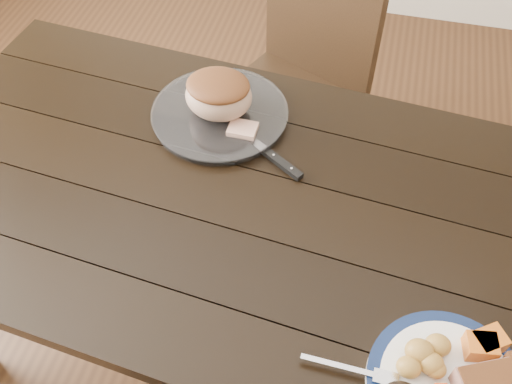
% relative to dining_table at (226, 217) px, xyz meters
% --- Properties ---
extents(ground, '(4.00, 4.00, 0.00)m').
position_rel_dining_table_xyz_m(ground, '(-0.00, 0.00, -0.66)').
color(ground, '#472B16').
rests_on(ground, ground).
extents(dining_table, '(1.68, 1.05, 0.75)m').
position_rel_dining_table_xyz_m(dining_table, '(0.00, 0.00, 0.00)').
color(dining_table, black).
rests_on(dining_table, ground).
extents(chair_far, '(0.56, 0.56, 0.93)m').
position_rel_dining_table_xyz_m(chair_far, '(0.05, 0.73, -0.13)').
color(chair_far, black).
rests_on(chair_far, ground).
extents(serving_platter, '(0.34, 0.34, 0.02)m').
position_rel_dining_table_xyz_m(serving_platter, '(-0.08, 0.24, 0.10)').
color(serving_platter, white).
rests_on(serving_platter, dining_table).
extents(roasted_potatoes, '(0.09, 0.10, 0.05)m').
position_rel_dining_table_xyz_m(roasted_potatoes, '(0.46, -0.31, 0.13)').
color(roasted_potatoes, gold).
rests_on(roasted_potatoes, dinner_plate).
extents(pumpkin_wedges, '(0.08, 0.07, 0.04)m').
position_rel_dining_table_xyz_m(pumpkin_wedges, '(0.57, -0.26, 0.13)').
color(pumpkin_wedges, orange).
rests_on(pumpkin_wedges, dinner_plate).
extents(fork, '(0.18, 0.03, 0.00)m').
position_rel_dining_table_xyz_m(fork, '(0.35, -0.36, 0.11)').
color(fork, silver).
rests_on(fork, dinner_plate).
extents(roast_joint, '(0.17, 0.15, 0.11)m').
position_rel_dining_table_xyz_m(roast_joint, '(-0.08, 0.24, 0.16)').
color(roast_joint, tan).
rests_on(roast_joint, serving_platter).
extents(cut_slice, '(0.07, 0.06, 0.02)m').
position_rel_dining_table_xyz_m(cut_slice, '(-0.00, 0.19, 0.12)').
color(cut_slice, tan).
rests_on(cut_slice, serving_platter).
extents(carving_knife, '(0.28, 0.19, 0.01)m').
position_rel_dining_table_xyz_m(carving_knife, '(0.08, 0.13, 0.10)').
color(carving_knife, silver).
rests_on(carving_knife, dining_table).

